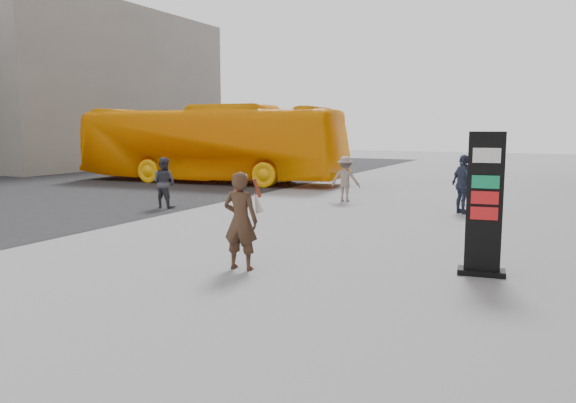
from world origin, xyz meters
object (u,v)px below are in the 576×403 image
at_px(info_pylon, 484,204).
at_px(pedestrian_c, 463,184).
at_px(woman, 241,220).
at_px(pedestrian_b, 345,179).
at_px(bus, 210,144).
at_px(pedestrian_a, 164,183).

relative_size(info_pylon, pedestrian_c, 1.42).
xyz_separation_m(woman, pedestrian_c, (2.43, 8.36, -0.03)).
bearing_deg(woman, pedestrian_b, -86.75).
height_order(pedestrian_b, pedestrian_c, pedestrian_c).
distance_m(bus, pedestrian_c, 12.81).
bearing_deg(bus, info_pylon, -135.53).
bearing_deg(pedestrian_a, woman, 136.76).
relative_size(bus, pedestrian_b, 8.16).
distance_m(woman, pedestrian_c, 8.70).
xyz_separation_m(pedestrian_a, pedestrian_c, (8.49, 2.90, 0.07)).
bearing_deg(woman, pedestrian_c, -112.40).
height_order(woman, pedestrian_c, woman).
bearing_deg(pedestrian_c, woman, 120.58).
bearing_deg(bus, woman, -148.62).
bearing_deg(pedestrian_b, pedestrian_a, 37.98).
height_order(info_pylon, woman, info_pylon).
relative_size(info_pylon, woman, 1.40).
distance_m(info_pylon, bus, 17.63).
height_order(bus, pedestrian_a, bus).
xyz_separation_m(info_pylon, pedestrian_a, (-9.92, 3.97, -0.42)).
bearing_deg(pedestrian_b, info_pylon, 121.60).
xyz_separation_m(info_pylon, woman, (-3.86, -1.49, -0.32)).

